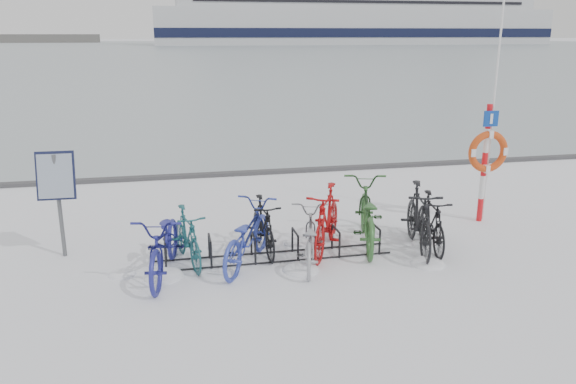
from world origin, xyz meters
TOP-DOWN VIEW (x-y plane):
  - ground at (0.00, 0.00)m, footprint 900.00×900.00m
  - ice_sheet at (0.00, 155.00)m, footprint 400.00×298.00m
  - quay_edge at (0.00, 5.90)m, footprint 400.00×0.25m
  - bike_rack at (0.00, 0.00)m, footprint 4.00×0.48m
  - info_board at (-3.50, 0.82)m, footprint 0.62×0.25m
  - lifebuoy_station at (4.45, 1.00)m, footprint 0.83×0.23m
  - cruise_ferry at (64.22, 189.88)m, footprint 139.58×26.32m
  - bike_0 at (-1.79, -0.28)m, footprint 1.10×2.19m
  - bike_1 at (-1.44, 0.13)m, footprint 0.78×1.65m
  - bike_2 at (-0.48, -0.12)m, footprint 1.57×2.09m
  - bike_3 at (-0.12, 0.38)m, footprint 0.55×1.65m
  - bike_4 at (0.52, -0.33)m, footprint 1.06×1.88m
  - bike_5 at (0.96, 0.18)m, footprint 1.37×1.99m
  - bike_6 at (1.75, 0.36)m, footprint 1.35×2.37m
  - bike_7 at (2.55, -0.12)m, footprint 1.01×2.07m
  - bike_8 at (2.81, -0.07)m, footprint 0.76×1.73m
  - snow_drifts at (0.23, -0.17)m, footprint 5.70×2.15m

SIDE VIEW (x-z plane):
  - ground at x=0.00m, z-range 0.00..0.00m
  - snow_drifts at x=0.23m, z-range -0.11..0.11m
  - ice_sheet at x=0.00m, z-range 0.00..0.02m
  - quay_edge at x=0.00m, z-range 0.00..0.10m
  - bike_rack at x=0.00m, z-range -0.05..0.41m
  - bike_4 at x=0.52m, z-range 0.00..0.94m
  - bike_1 at x=-1.44m, z-range 0.00..0.96m
  - bike_3 at x=-0.12m, z-range 0.00..0.98m
  - bike_8 at x=2.81m, z-range 0.00..1.01m
  - bike_2 at x=-0.48m, z-range 0.00..1.05m
  - bike_0 at x=-1.79m, z-range 0.00..1.10m
  - bike_5 at x=0.96m, z-range 0.00..1.17m
  - bike_6 at x=1.75m, z-range 0.00..1.18m
  - bike_7 at x=2.55m, z-range 0.00..1.20m
  - info_board at x=-3.50m, z-range 0.40..2.23m
  - lifebuoy_station at x=4.45m, z-range -0.71..3.60m
  - cruise_ferry at x=64.22m, z-range -10.44..35.42m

